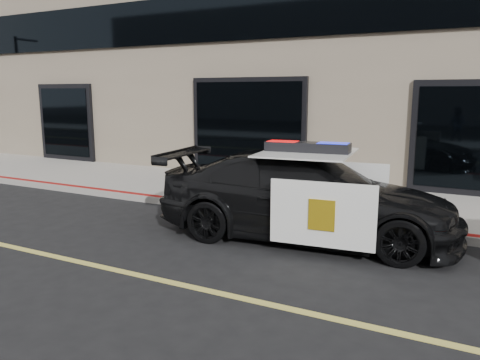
% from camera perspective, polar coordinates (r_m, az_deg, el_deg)
% --- Properties ---
extents(ground, '(120.00, 120.00, 0.00)m').
position_cam_1_polar(ground, '(7.17, -17.19, -9.96)').
color(ground, black).
rests_on(ground, ground).
extents(sidewalk_n, '(60.00, 3.50, 0.15)m').
position_cam_1_polar(sidewalk_n, '(11.33, 1.63, -1.55)').
color(sidewalk_n, gray).
rests_on(sidewalk_n, ground).
extents(police_car, '(3.08, 5.46, 1.65)m').
position_cam_1_polar(police_car, '(8.03, 8.08, -1.87)').
color(police_car, black).
rests_on(police_car, ground).
extents(fire_hydrant, '(0.33, 0.46, 0.73)m').
position_cam_1_polar(fire_hydrant, '(10.12, -0.26, -0.62)').
color(fire_hydrant, beige).
rests_on(fire_hydrant, sidewalk_n).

